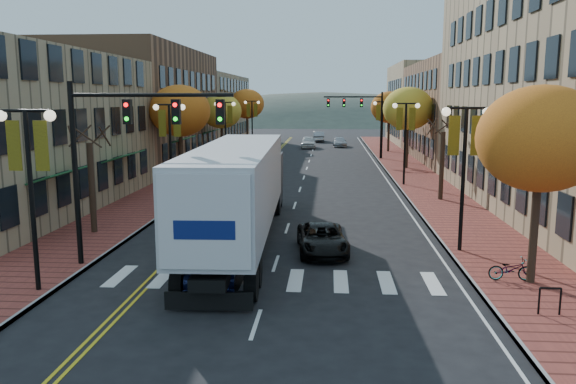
% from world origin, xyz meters
% --- Properties ---
extents(ground, '(200.00, 200.00, 0.00)m').
position_xyz_m(ground, '(0.00, 0.00, 0.00)').
color(ground, black).
rests_on(ground, ground).
extents(sidewalk_left, '(4.00, 85.00, 0.15)m').
position_xyz_m(sidewalk_left, '(-9.00, 32.50, 0.07)').
color(sidewalk_left, brown).
rests_on(sidewalk_left, ground).
extents(sidewalk_right, '(4.00, 85.00, 0.15)m').
position_xyz_m(sidewalk_right, '(9.00, 32.50, 0.07)').
color(sidewalk_right, brown).
rests_on(sidewalk_right, ground).
extents(building_left_mid, '(12.00, 24.00, 11.00)m').
position_xyz_m(building_left_mid, '(-17.00, 36.00, 5.50)').
color(building_left_mid, brown).
rests_on(building_left_mid, ground).
extents(building_left_far, '(12.00, 26.00, 9.50)m').
position_xyz_m(building_left_far, '(-17.00, 61.00, 4.75)').
color(building_left_far, '#9E8966').
rests_on(building_left_far, ground).
extents(building_right_mid, '(15.00, 24.00, 10.00)m').
position_xyz_m(building_right_mid, '(18.50, 42.00, 5.00)').
color(building_right_mid, brown).
rests_on(building_right_mid, ground).
extents(building_right_far, '(15.00, 20.00, 11.00)m').
position_xyz_m(building_right_far, '(18.50, 64.00, 5.50)').
color(building_right_far, '#9E8966').
rests_on(building_right_far, ground).
extents(tree_left_a, '(0.28, 0.28, 4.20)m').
position_xyz_m(tree_left_a, '(-9.00, 8.00, 2.25)').
color(tree_left_a, '#382619').
rests_on(tree_left_a, sidewalk_left).
extents(tree_left_b, '(4.48, 4.48, 7.21)m').
position_xyz_m(tree_left_b, '(-9.00, 24.00, 5.45)').
color(tree_left_b, '#382619').
rests_on(tree_left_b, sidewalk_left).
extents(tree_left_c, '(4.16, 4.16, 6.69)m').
position_xyz_m(tree_left_c, '(-9.00, 40.00, 5.05)').
color(tree_left_c, '#382619').
rests_on(tree_left_c, sidewalk_left).
extents(tree_left_d, '(4.61, 4.61, 7.42)m').
position_xyz_m(tree_left_d, '(-9.00, 58.00, 5.60)').
color(tree_left_d, '#382619').
rests_on(tree_left_d, sidewalk_left).
extents(tree_right_a, '(4.16, 4.16, 6.69)m').
position_xyz_m(tree_right_a, '(9.00, 2.00, 5.05)').
color(tree_right_a, '#382619').
rests_on(tree_right_a, sidewalk_right).
extents(tree_right_b, '(0.28, 0.28, 4.20)m').
position_xyz_m(tree_right_b, '(9.00, 18.00, 2.25)').
color(tree_right_b, '#382619').
rests_on(tree_right_b, sidewalk_right).
extents(tree_right_c, '(4.48, 4.48, 7.21)m').
position_xyz_m(tree_right_c, '(9.00, 34.00, 5.45)').
color(tree_right_c, '#382619').
rests_on(tree_right_c, sidewalk_right).
extents(tree_right_d, '(4.35, 4.35, 7.00)m').
position_xyz_m(tree_right_d, '(9.00, 50.00, 5.29)').
color(tree_right_d, '#382619').
rests_on(tree_right_d, sidewalk_right).
extents(lamp_left_a, '(1.96, 0.36, 6.05)m').
position_xyz_m(lamp_left_a, '(-7.50, 0.00, 4.29)').
color(lamp_left_a, black).
rests_on(lamp_left_a, ground).
extents(lamp_left_b, '(1.96, 0.36, 6.05)m').
position_xyz_m(lamp_left_b, '(-7.50, 16.00, 4.29)').
color(lamp_left_b, black).
rests_on(lamp_left_b, ground).
extents(lamp_left_c, '(1.96, 0.36, 6.05)m').
position_xyz_m(lamp_left_c, '(-7.50, 34.00, 4.29)').
color(lamp_left_c, black).
rests_on(lamp_left_c, ground).
extents(lamp_left_d, '(1.96, 0.36, 6.05)m').
position_xyz_m(lamp_left_d, '(-7.50, 52.00, 4.29)').
color(lamp_left_d, black).
rests_on(lamp_left_d, ground).
extents(lamp_right_a, '(1.96, 0.36, 6.05)m').
position_xyz_m(lamp_right_a, '(7.50, 6.00, 4.29)').
color(lamp_right_a, black).
rests_on(lamp_right_a, ground).
extents(lamp_right_b, '(1.96, 0.36, 6.05)m').
position_xyz_m(lamp_right_b, '(7.50, 24.00, 4.29)').
color(lamp_right_b, black).
rests_on(lamp_right_b, ground).
extents(lamp_right_c, '(1.96, 0.36, 6.05)m').
position_xyz_m(lamp_right_c, '(7.50, 42.00, 4.29)').
color(lamp_right_c, black).
rests_on(lamp_right_c, ground).
extents(traffic_mast_near, '(6.10, 0.35, 7.00)m').
position_xyz_m(traffic_mast_near, '(-5.48, 3.00, 4.92)').
color(traffic_mast_near, black).
rests_on(traffic_mast_near, ground).
extents(traffic_mast_far, '(6.10, 0.34, 7.00)m').
position_xyz_m(traffic_mast_far, '(5.48, 42.00, 4.92)').
color(traffic_mast_far, black).
rests_on(traffic_mast_far, ground).
extents(semi_truck, '(3.46, 17.91, 4.46)m').
position_xyz_m(semi_truck, '(-1.80, 7.03, 2.60)').
color(semi_truck, black).
rests_on(semi_truck, ground).
extents(navy_sedan, '(2.17, 4.73, 1.50)m').
position_xyz_m(navy_sedan, '(-1.92, 1.51, 0.75)').
color(navy_sedan, black).
rests_on(navy_sedan, ground).
extents(black_suv, '(2.37, 4.42, 1.18)m').
position_xyz_m(black_suv, '(1.79, 5.71, 0.59)').
color(black_suv, black).
rests_on(black_suv, ground).
extents(car_far_white, '(2.00, 4.63, 1.56)m').
position_xyz_m(car_far_white, '(-0.68, 55.11, 0.78)').
color(car_far_white, silver).
rests_on(car_far_white, ground).
extents(car_far_silver, '(1.90, 4.31, 1.23)m').
position_xyz_m(car_far_silver, '(3.39, 57.60, 0.61)').
color(car_far_silver, '#A1A3A9').
rests_on(car_far_silver, ground).
extents(car_far_oncoming, '(1.60, 4.48, 1.47)m').
position_xyz_m(car_far_oncoming, '(0.50, 65.95, 0.74)').
color(car_far_oncoming, '#97989E').
rests_on(car_far_oncoming, ground).
extents(bicycle, '(1.53, 0.55, 0.80)m').
position_xyz_m(bicycle, '(8.36, 2.11, 0.55)').
color(bicycle, gray).
rests_on(bicycle, sidewalk_right).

